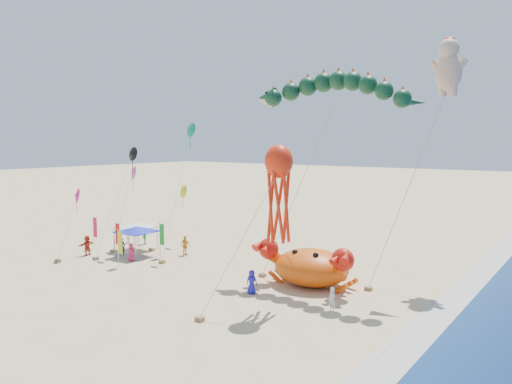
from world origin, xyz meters
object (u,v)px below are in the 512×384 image
crab_inflatable (311,266)px  octopus_kite (278,186)px  canopy_blue (137,229)px  canopy_white (135,225)px  dragon_kite (333,95)px  cherub_kite (448,66)px

crab_inflatable → octopus_kite: octopus_kite is taller
canopy_blue → octopus_kite: bearing=-13.0°
crab_inflatable → canopy_white: 19.35m
crab_inflatable → dragon_kite: (0.41, 2.21, 12.21)m
crab_inflatable → canopy_blue: bearing=-177.0°
dragon_kite → crab_inflatable: bearing=-100.5°
crab_inflatable → cherub_kite: 17.87m
crab_inflatable → octopus_kite: 7.97m
octopus_kite → canopy_white: octopus_kite is taller
octopus_kite → canopy_blue: 19.06m
octopus_kite → cherub_kite: bearing=63.7°
octopus_kite → canopy_blue: (-17.88, 4.13, -5.15)m
canopy_blue → canopy_white: (-1.95, 1.48, 0.00)m
dragon_kite → canopy_blue: bearing=-170.0°
dragon_kite → canopy_blue: size_ratio=4.43×
crab_inflatable → canopy_blue: 17.43m
crab_inflatable → cherub_kite: size_ratio=0.42×
dragon_kite → canopy_white: size_ratio=4.43×
dragon_kite → canopy_white: (-19.73, -1.65, -11.21)m
dragon_kite → canopy_white: dragon_kite is taller
crab_inflatable → canopy_blue: crab_inflatable is taller
canopy_blue → cherub_kite: bearing=20.0°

